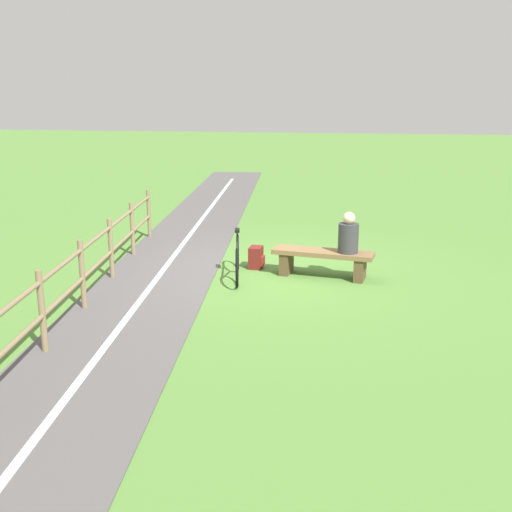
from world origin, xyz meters
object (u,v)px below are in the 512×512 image
Objects in this scene: bicycle at (237,258)px; backpack at (256,258)px; bench at (323,259)px; person_seated at (348,235)px.

backpack is (-0.21, -0.67, -0.15)m from bicycle.
bench is 4.50× the size of backpack.
bench is at bearing 164.34° from backpack.
bicycle is 4.14× the size of backpack.
person_seated reaches higher than bicycle.
person_seated is 1.79m from backpack.
bicycle is 0.72m from backpack.
person_seated reaches higher than backpack.
bench is at bearing 91.79° from bicycle.
backpack is (1.65, -0.41, -0.57)m from person_seated.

